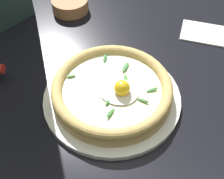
# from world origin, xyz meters

# --- Properties ---
(ground_plane) EXTENTS (2.40, 2.40, 0.03)m
(ground_plane) POSITION_xyz_m (0.00, 0.00, -0.01)
(ground_plane) COLOR black
(ground_plane) RESTS_ON ground
(pizza_plate) EXTENTS (0.30, 0.30, 0.01)m
(pizza_plate) POSITION_xyz_m (-0.02, 0.04, 0.01)
(pizza_plate) COLOR white
(pizza_plate) RESTS_ON ground
(pizza) EXTENTS (0.26, 0.26, 0.06)m
(pizza) POSITION_xyz_m (-0.02, 0.04, 0.03)
(pizza) COLOR tan
(pizza) RESTS_ON pizza_plate
(side_bowl) EXTENTS (0.11, 0.11, 0.04)m
(side_bowl) POSITION_xyz_m (-0.27, 0.30, 0.02)
(side_bowl) COLOR #B97951
(side_bowl) RESTS_ON ground
(folded_napkin) EXTENTS (0.15, 0.11, 0.01)m
(folded_napkin) POSITION_xyz_m (0.12, 0.35, 0.00)
(folded_napkin) COLOR white
(folded_napkin) RESTS_ON ground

